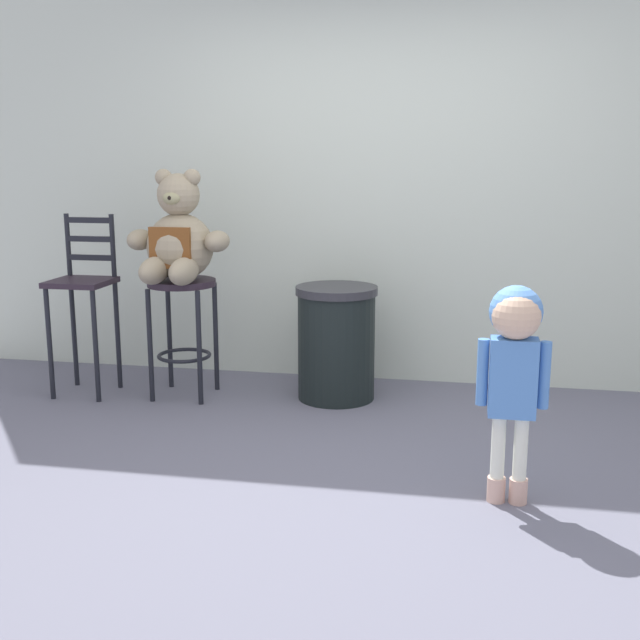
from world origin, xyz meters
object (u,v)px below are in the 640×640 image
(bar_chair_empty, at_px, (84,293))
(teddy_bear, at_px, (178,240))
(bar_stool_with_teddy, at_px, (183,312))
(child_walking, at_px, (514,347))
(trash_bin, at_px, (336,342))

(bar_chair_empty, bearing_deg, teddy_bear, 1.39)
(teddy_bear, relative_size, bar_chair_empty, 0.59)
(bar_stool_with_teddy, bearing_deg, child_walking, -32.12)
(bar_stool_with_teddy, xyz_separation_m, teddy_bear, (-0.00, -0.03, 0.46))
(teddy_bear, xyz_separation_m, bar_chair_empty, (-0.65, -0.02, -0.35))
(teddy_bear, xyz_separation_m, child_walking, (1.98, -1.21, -0.30))
(teddy_bear, relative_size, child_walking, 0.70)
(teddy_bear, height_order, trash_bin, teddy_bear)
(bar_chair_empty, bearing_deg, child_walking, -24.43)
(bar_stool_with_teddy, distance_m, teddy_bear, 0.46)
(bar_stool_with_teddy, relative_size, child_walking, 0.78)
(teddy_bear, bearing_deg, trash_bin, 9.37)
(trash_bin, height_order, bar_chair_empty, bar_chair_empty)
(bar_stool_with_teddy, height_order, bar_chair_empty, bar_chair_empty)
(bar_stool_with_teddy, bearing_deg, teddy_bear, -90.00)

